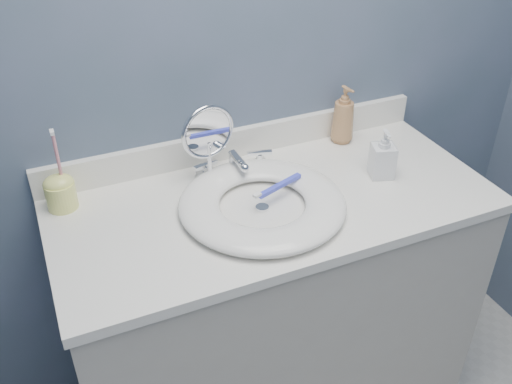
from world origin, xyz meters
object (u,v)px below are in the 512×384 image
makeup_mirror (208,141)px  soap_bottle_clear (383,154)px  soap_bottle_amber (343,115)px  toothbrush_holder (60,191)px

makeup_mirror → soap_bottle_clear: bearing=-30.0°
makeup_mirror → soap_bottle_clear: makeup_mirror is taller
soap_bottle_amber → soap_bottle_clear: size_ratio=1.28×
toothbrush_holder → soap_bottle_clear: bearing=-13.3°
soap_bottle_amber → makeup_mirror: bearing=179.0°
soap_bottle_clear → toothbrush_holder: size_ratio=0.63×
soap_bottle_amber → soap_bottle_clear: 0.23m
soap_bottle_clear → toothbrush_holder: toothbrush_holder is taller
soap_bottle_amber → soap_bottle_clear: bearing=-98.1°
soap_bottle_amber → toothbrush_holder: (-0.88, -0.02, -0.04)m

